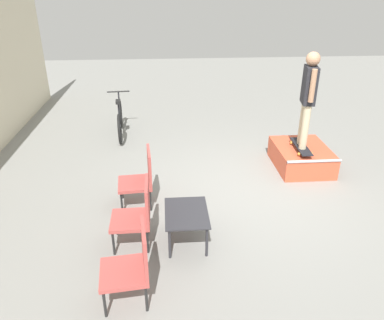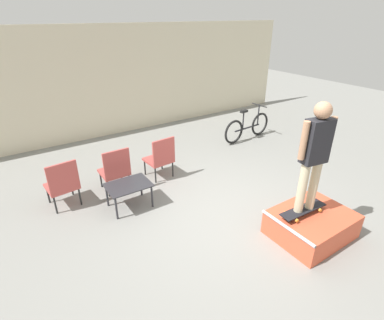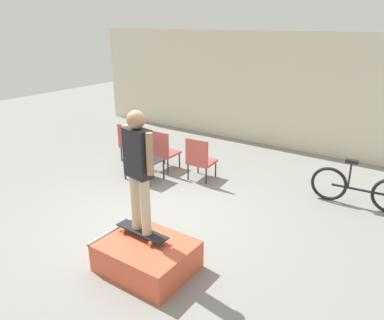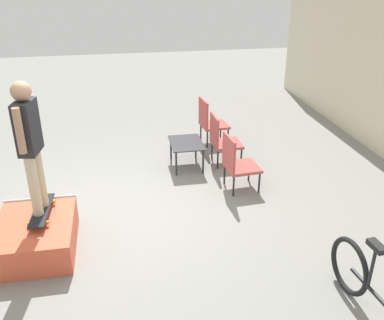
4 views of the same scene
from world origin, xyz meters
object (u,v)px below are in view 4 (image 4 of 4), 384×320
(skate_ramp_box, at_px, (36,236))
(coffee_table, at_px, (186,146))
(patio_chair_center, at_px, (221,139))
(bicycle, at_px, (380,297))
(patio_chair_right, at_px, (237,162))
(patio_chair_left, at_px, (210,120))
(person_skater, at_px, (29,138))
(skateboard_on_ramp, at_px, (42,210))

(skate_ramp_box, distance_m, coffee_table, 3.15)
(patio_chair_center, relative_size, bicycle, 0.54)
(coffee_table, xyz_separation_m, patio_chair_right, (1.00, 0.65, 0.09))
(patio_chair_right, bearing_deg, coffee_table, 28.26)
(patio_chair_left, height_order, bicycle, patio_chair_left)
(coffee_table, xyz_separation_m, patio_chair_left, (-0.98, 0.65, 0.09))
(person_skater, xyz_separation_m, patio_chair_center, (-1.96, 2.89, -1.01))
(skate_ramp_box, xyz_separation_m, person_skater, (-0.15, 0.09, 1.30))
(patio_chair_right, bearing_deg, skateboard_on_ramp, 103.70)
(patio_chair_left, bearing_deg, person_skater, 129.60)
(patio_chair_center, height_order, patio_chair_right, same)
(patio_chair_left, distance_m, patio_chair_right, 1.98)
(skateboard_on_ramp, relative_size, patio_chair_right, 0.90)
(skate_ramp_box, height_order, skateboard_on_ramp, skateboard_on_ramp)
(coffee_table, distance_m, patio_chair_center, 0.65)
(skateboard_on_ramp, xyz_separation_m, patio_chair_right, (-0.96, 2.89, 0.00))
(person_skater, relative_size, patio_chair_right, 1.81)
(skateboard_on_ramp, bearing_deg, patio_chair_left, 138.24)
(coffee_table, xyz_separation_m, patio_chair_center, (0.00, 0.65, 0.09))
(bicycle, bearing_deg, patio_chair_left, -177.48)
(person_skater, height_order, patio_chair_center, person_skater)
(coffee_table, bearing_deg, patio_chair_center, 89.87)
(coffee_table, xyz_separation_m, bicycle, (4.07, 1.28, -0.05))
(coffee_table, distance_m, bicycle, 4.27)
(person_skater, xyz_separation_m, patio_chair_left, (-2.94, 2.89, -1.01))
(skateboard_on_ramp, distance_m, patio_chair_left, 4.13)
(skate_ramp_box, distance_m, person_skater, 1.31)
(skate_ramp_box, bearing_deg, patio_chair_center, 125.29)
(bicycle, bearing_deg, patio_chair_right, -172.96)
(coffee_table, relative_size, patio_chair_center, 0.83)
(person_skater, bearing_deg, patio_chair_right, 118.14)
(skate_ramp_box, xyz_separation_m, skateboard_on_ramp, (-0.15, 0.09, 0.29))
(person_skater, distance_m, bicycle, 4.27)
(coffee_table, bearing_deg, person_skater, -48.85)
(skateboard_on_ramp, relative_size, bicycle, 0.49)
(patio_chair_left, relative_size, patio_chair_center, 1.00)
(skate_ramp_box, distance_m, bicycle, 4.12)
(person_skater, bearing_deg, patio_chair_center, 133.89)
(skateboard_on_ramp, distance_m, person_skater, 1.01)
(person_skater, xyz_separation_m, bicycle, (2.11, 3.53, -1.15))
(patio_chair_right, bearing_deg, bicycle, -173.01)
(patio_chair_center, height_order, bicycle, patio_chair_center)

